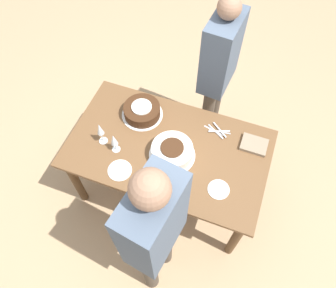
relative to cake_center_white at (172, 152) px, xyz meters
name	(u,v)px	position (x,y,z in m)	size (l,w,h in m)	color
ground_plane	(168,187)	(0.05, -0.05, -0.77)	(12.00, 12.00, 0.00)	tan
dining_table	(168,154)	(0.05, -0.05, -0.16)	(1.54, 0.90, 0.72)	brown
cake_center_white	(172,152)	(0.00, 0.00, 0.00)	(0.35, 0.35, 0.12)	white
cake_front_chocolate	(142,111)	(0.36, -0.27, 0.00)	(0.33, 0.33, 0.11)	white
wine_glass_near	(100,130)	(0.54, 0.07, 0.10)	(0.07, 0.07, 0.22)	silver
wine_glass_far	(114,140)	(0.42, 0.10, 0.08)	(0.06, 0.06, 0.19)	silver
dessert_plate_left	(219,189)	(-0.41, 0.15, -0.05)	(0.16, 0.16, 0.01)	white
dessert_plate_right	(120,170)	(0.32, 0.26, -0.05)	(0.18, 0.18, 0.01)	white
fork_pile	(218,131)	(-0.26, -0.33, -0.05)	(0.22, 0.13, 0.01)	silver
napkin_stack	(254,145)	(-0.56, -0.30, -0.04)	(0.20, 0.15, 0.03)	gray
person_cutting	(219,65)	(-0.11, -0.81, 0.16)	(0.25, 0.42, 1.56)	#4C4238
person_watching	(155,231)	(-0.14, 0.67, 0.25)	(0.28, 0.43, 1.70)	#4C4238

